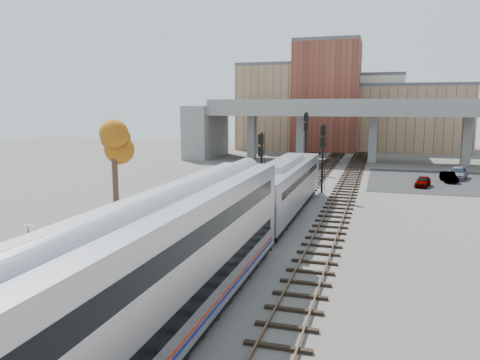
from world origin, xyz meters
The scene contains 17 objects.
ground centered at (0.00, 0.00, 0.00)m, with size 160.00×160.00×0.00m, color #47423D.
platform centered at (-7.25, 0.00, 0.17)m, with size 4.50×60.00×0.35m, color #9E9E99.
yellow_strip centered at (-5.35, 0.00, 0.35)m, with size 0.70×60.00×0.01m, color yellow.
tracks centered at (0.93, 12.50, 0.08)m, with size 10.70×95.00×0.25m.
overpass centered at (4.92, 45.00, 5.81)m, with size 54.00×12.00×9.50m.
buildings_far centered at (1.26, 66.57, 7.88)m, with size 43.00×21.00×20.60m.
parking_lot centered at (14.00, 28.00, 0.02)m, with size 14.00×18.00×0.04m, color black.
locomotive centered at (1.00, 7.00, 2.28)m, with size 3.02×19.05×4.10m.
coach centered at (1.00, -15.60, 2.80)m, with size 3.03×25.00×5.00m.
signal_mast_near centered at (-1.10, 8.02, 3.04)m, with size 0.60×0.64×6.39m.
signal_mast_mid centered at (3.00, 15.28, 3.34)m, with size 0.60×0.64×6.82m.
signal_mast_far centered at (-1.10, 31.39, 3.96)m, with size 0.60×0.64×7.74m.
station_sign centered at (-8.55, -10.05, 1.98)m, with size 0.90×0.19×2.27m.
tree centered at (-11.03, 2.09, 5.72)m, with size 3.60×3.60×7.71m.
car_a centered at (12.64, 23.55, 0.60)m, with size 1.32×3.29×1.12m, color #99999E.
car_b centered at (15.67, 27.62, 0.61)m, with size 1.21×3.47×1.14m, color #99999E.
car_c centered at (16.95, 30.37, 0.70)m, with size 1.86×4.57×1.33m, color #99999E.
Camera 1 is at (8.15, -28.75, 8.51)m, focal length 35.00 mm.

